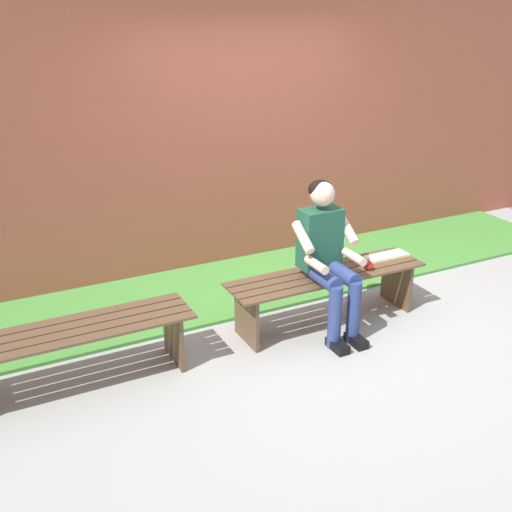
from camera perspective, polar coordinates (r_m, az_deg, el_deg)
The scene contains 8 objects.
ground_plane at distance 4.25m, azimuth 1.36°, elevation -15.22°, with size 10.00×7.00×0.04m, color #9E9E99.
grass_strip at distance 6.09m, azimuth -9.03°, elevation -2.68°, with size 9.00×1.92×0.03m, color #478C38.
brick_wall at distance 6.15m, azimuth -5.92°, elevation 12.99°, with size 9.50×0.24×3.14m, color #9E4C38.
bench_near at distance 5.26m, azimuth 6.55°, elevation -2.66°, with size 1.76×0.44×0.46m.
bench_far at distance 4.57m, azimuth -16.79°, elevation -7.71°, with size 1.76×0.44×0.46m.
person_seated at distance 5.01m, azimuth 6.63°, elevation 0.32°, with size 0.50×0.69×1.27m.
apple at distance 5.31m, azimuth 10.42°, elevation -0.90°, with size 0.08×0.08×0.08m, color red.
book_open at distance 5.61m, azimuth 11.97°, elevation -0.03°, with size 0.41×0.16×0.02m.
Camera 1 is at (2.67, 3.95, 2.58)m, focal length 43.26 mm.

